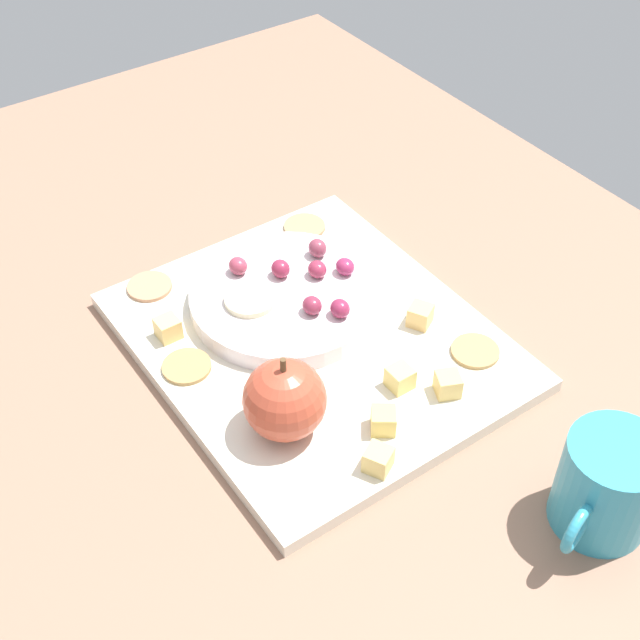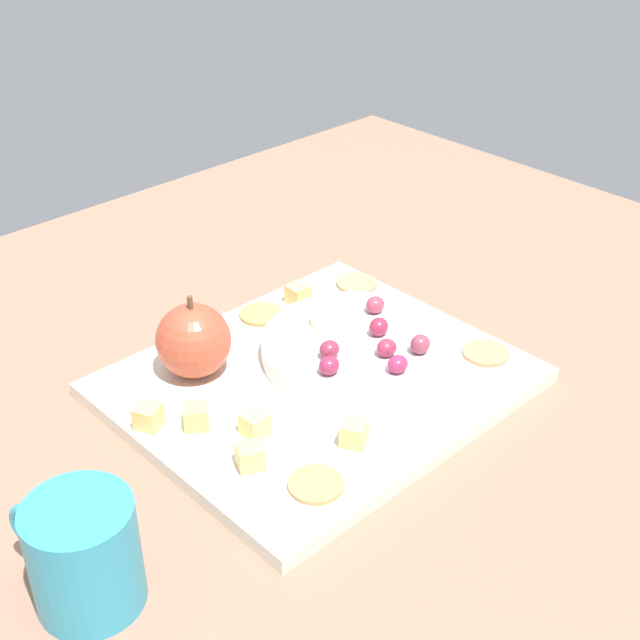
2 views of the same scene
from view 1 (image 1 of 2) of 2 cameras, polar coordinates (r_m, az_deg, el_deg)
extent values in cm
cube|color=#8D6651|center=(82.59, -3.05, -3.35)|extent=(118.62, 92.93, 3.78)
cube|color=silver|center=(81.61, -0.36, -1.38)|extent=(34.68, 29.55, 1.42)
cylinder|color=silver|center=(83.68, -2.28, 1.48)|extent=(18.40, 18.40, 1.88)
sphere|color=#B94830|center=(70.98, -2.33, -5.24)|extent=(6.96, 6.96, 6.96)
cylinder|color=brown|center=(67.99, -2.43, -2.95)|extent=(0.50, 0.50, 1.20)
cube|color=#E6C46D|center=(70.29, 3.84, -9.12)|extent=(2.79, 2.79, 2.06)
cube|color=#F1C972|center=(81.56, -9.94, -0.53)|extent=(2.06, 2.06, 2.06)
cube|color=#E2C466|center=(72.87, 4.18, -6.60)|extent=(2.88, 2.88, 2.06)
cube|color=#F4C16F|center=(82.15, 6.59, 0.30)|extent=(2.80, 2.80, 2.06)
cube|color=#E9C36C|center=(76.20, 8.38, -4.19)|extent=(2.73, 2.73, 2.06)
cube|color=#E7D273|center=(76.23, 5.27, -3.80)|extent=(2.07, 2.07, 2.06)
cylinder|color=tan|center=(80.62, 10.13, -2.02)|extent=(4.44, 4.44, 0.40)
cylinder|color=tan|center=(93.59, -1.03, 6.13)|extent=(4.44, 4.44, 0.40)
cylinder|color=tan|center=(87.61, -11.11, 2.17)|extent=(4.44, 4.44, 0.40)
cylinder|color=#AF874F|center=(78.92, -8.74, -3.04)|extent=(4.44, 4.44, 0.40)
ellipsoid|color=maroon|center=(84.12, -2.61, 3.38)|extent=(1.96, 1.77, 1.79)
ellipsoid|color=maroon|center=(80.03, -0.47, 0.91)|extent=(1.96, 1.77, 1.71)
ellipsoid|color=#8D2747|center=(79.79, 1.32, 0.76)|extent=(1.96, 1.77, 1.74)
ellipsoid|color=#89384B|center=(86.47, -0.17, 4.74)|extent=(1.96, 1.77, 1.86)
ellipsoid|color=#932B44|center=(84.08, -0.18, 3.35)|extent=(1.96, 1.77, 1.66)
ellipsoid|color=#982A52|center=(84.46, 1.65, 3.52)|extent=(1.96, 1.77, 1.61)
ellipsoid|color=#9A394D|center=(84.81, -5.40, 3.55)|extent=(1.96, 1.77, 1.70)
cylinder|color=beige|center=(81.84, -4.60, 1.37)|extent=(4.90, 4.90, 0.60)
cylinder|color=teal|center=(69.89, 18.31, -10.21)|extent=(7.55, 7.55, 8.46)
torus|color=teal|center=(66.86, 16.48, -12.99)|extent=(1.88, 4.06, 4.00)
camera|label=2|loc=(0.82, 57.31, 18.95)|focal=49.28mm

